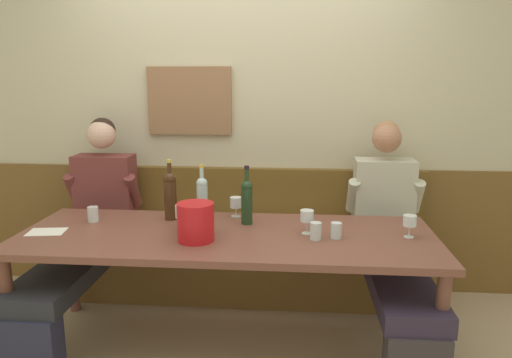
% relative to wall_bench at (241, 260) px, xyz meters
% --- Properties ---
extents(ground_plane, '(6.80, 6.80, 0.02)m').
position_rel_wall_bench_xyz_m(ground_plane, '(0.00, -0.83, -0.29)').
color(ground_plane, tan).
rests_on(ground_plane, ground).
extents(room_wall_back, '(6.80, 0.12, 2.80)m').
position_rel_wall_bench_xyz_m(room_wall_back, '(-0.00, 0.26, 1.12)').
color(room_wall_back, beige).
rests_on(room_wall_back, ground).
extents(wood_wainscot_panel, '(6.80, 0.03, 0.94)m').
position_rel_wall_bench_xyz_m(wood_wainscot_panel, '(0.00, 0.21, 0.19)').
color(wood_wainscot_panel, brown).
rests_on(wood_wainscot_panel, ground).
extents(wall_bench, '(2.72, 0.42, 0.94)m').
position_rel_wall_bench_xyz_m(wall_bench, '(0.00, 0.00, 0.00)').
color(wall_bench, brown).
rests_on(wall_bench, ground).
extents(dining_table, '(2.42, 0.88, 0.72)m').
position_rel_wall_bench_xyz_m(dining_table, '(0.00, -0.70, 0.37)').
color(dining_table, brown).
rests_on(dining_table, ground).
extents(person_center_right_seat, '(0.53, 1.31, 1.33)m').
position_rel_wall_bench_xyz_m(person_center_right_seat, '(-1.00, -0.38, 0.35)').
color(person_center_right_seat, '#272941').
rests_on(person_center_right_seat, ground).
extents(person_left_seat, '(0.51, 1.31, 1.32)m').
position_rel_wall_bench_xyz_m(person_left_seat, '(1.01, -0.36, 0.35)').
color(person_left_seat, '#373134').
rests_on(person_left_seat, ground).
extents(ice_bucket, '(0.20, 0.20, 0.21)m').
position_rel_wall_bench_xyz_m(ice_bucket, '(-0.15, -0.84, 0.55)').
color(ice_bucket, red).
rests_on(ice_bucket, dining_table).
extents(wine_bottle_green_tall, '(0.07, 0.07, 0.36)m').
position_rel_wall_bench_xyz_m(wine_bottle_green_tall, '(-0.19, -0.45, 0.59)').
color(wine_bottle_green_tall, '#AFC9C8').
rests_on(wine_bottle_green_tall, dining_table).
extents(wine_bottle_clear_water, '(0.08, 0.08, 0.39)m').
position_rel_wall_bench_xyz_m(wine_bottle_clear_water, '(-0.39, -0.45, 0.61)').
color(wine_bottle_clear_water, '#3E2513').
rests_on(wine_bottle_clear_water, dining_table).
extents(wine_bottle_amber_mid, '(0.07, 0.07, 0.37)m').
position_rel_wall_bench_xyz_m(wine_bottle_amber_mid, '(0.10, -0.50, 0.59)').
color(wine_bottle_amber_mid, '#1F391F').
rests_on(wine_bottle_amber_mid, dining_table).
extents(wine_glass_mid_left, '(0.08, 0.08, 0.14)m').
position_rel_wall_bench_xyz_m(wine_glass_mid_left, '(0.47, -0.67, 0.54)').
color(wine_glass_mid_left, silver).
rests_on(wine_glass_mid_left, dining_table).
extents(wine_glass_center_front, '(0.08, 0.08, 0.13)m').
position_rel_wall_bench_xyz_m(wine_glass_center_front, '(1.04, -0.68, 0.53)').
color(wine_glass_center_front, silver).
rests_on(wine_glass_center_front, dining_table).
extents(wine_glass_mid_right, '(0.07, 0.07, 0.16)m').
position_rel_wall_bench_xyz_m(wine_glass_mid_right, '(-0.11, -0.69, 0.55)').
color(wine_glass_mid_right, silver).
rests_on(wine_glass_mid_right, dining_table).
extents(wine_glass_by_bottle, '(0.08, 0.08, 0.13)m').
position_rel_wall_bench_xyz_m(wine_glass_by_bottle, '(0.01, -0.35, 0.53)').
color(wine_glass_by_bottle, silver).
rests_on(wine_glass_by_bottle, dining_table).
extents(wine_glass_near_bucket, '(0.08, 0.08, 0.15)m').
position_rel_wall_bench_xyz_m(wine_glass_near_bucket, '(-0.27, -0.65, 0.55)').
color(wine_glass_near_bucket, silver).
rests_on(wine_glass_near_bucket, dining_table).
extents(water_tumbler_right, '(0.07, 0.07, 0.10)m').
position_rel_wall_bench_xyz_m(water_tumbler_right, '(-0.87, -0.54, 0.49)').
color(water_tumbler_right, silver).
rests_on(water_tumbler_right, dining_table).
extents(water_tumbler_left, '(0.06, 0.06, 0.10)m').
position_rel_wall_bench_xyz_m(water_tumbler_left, '(0.51, -0.77, 0.49)').
color(water_tumbler_left, silver).
rests_on(water_tumbler_left, dining_table).
extents(water_tumbler_center, '(0.06, 0.06, 0.09)m').
position_rel_wall_bench_xyz_m(water_tumbler_center, '(0.63, -0.73, 0.49)').
color(water_tumbler_center, silver).
rests_on(water_tumbler_center, dining_table).
extents(tasting_sheet_left_guest, '(0.23, 0.18, 0.00)m').
position_rel_wall_bench_xyz_m(tasting_sheet_left_guest, '(-1.06, -0.77, 0.44)').
color(tasting_sheet_left_guest, white).
rests_on(tasting_sheet_left_guest, dining_table).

